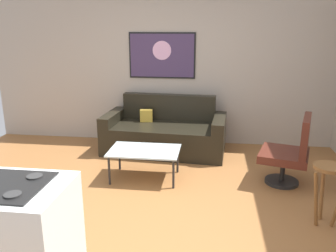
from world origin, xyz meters
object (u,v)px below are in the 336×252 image
at_px(armchair, 291,152).
at_px(bar_stool, 328,180).
at_px(couch, 165,134).
at_px(coffee_table, 145,152).
at_px(wall_painting, 162,55).

xyz_separation_m(armchair, bar_stool, (0.17, -0.92, 0.05)).
bearing_deg(armchair, bar_stool, -79.57).
bearing_deg(couch, armchair, -30.88).
distance_m(coffee_table, armchair, 1.85).
distance_m(couch, wall_painting, 1.30).
height_order(coffee_table, armchair, armchair).
height_order(bar_stool, wall_painting, wall_painting).
relative_size(coffee_table, bar_stool, 1.43).
relative_size(bar_stool, wall_painting, 0.58).
distance_m(couch, coffee_table, 1.11).
xyz_separation_m(coffee_table, wall_painting, (0.00, 1.60, 1.12)).
relative_size(armchair, bar_stool, 1.42).
bearing_deg(bar_stool, armchair, 100.43).
relative_size(couch, coffee_table, 2.15).
bearing_deg(coffee_table, bar_stool, -23.06).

